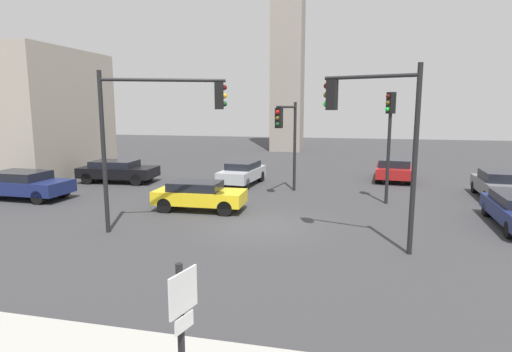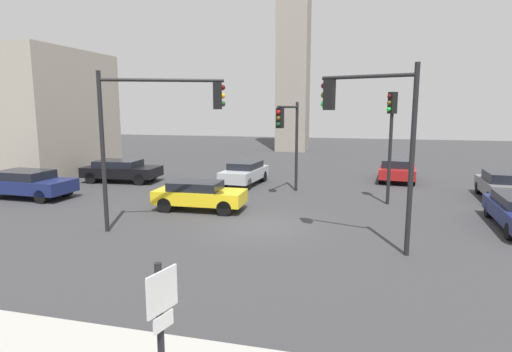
{
  "view_description": "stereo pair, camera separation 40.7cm",
  "coord_description": "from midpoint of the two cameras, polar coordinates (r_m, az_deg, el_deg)",
  "views": [
    {
      "loc": [
        3.47,
        -15.7,
        4.61
      ],
      "look_at": [
        -0.78,
        2.48,
        1.57
      ],
      "focal_mm": 29.33,
      "sensor_mm": 36.0,
      "label": 1
    },
    {
      "loc": [
        3.87,
        -15.6,
        4.61
      ],
      "look_at": [
        -0.78,
        2.48,
        1.57
      ],
      "focal_mm": 29.33,
      "sensor_mm": 36.0,
      "label": 2
    }
  ],
  "objects": [
    {
      "name": "ground_plane",
      "position": [
        16.72,
        1.19,
        -6.76
      ],
      "size": [
        101.39,
        101.39,
        0.0
      ],
      "primitive_type": "plane",
      "color": "#38383A"
    },
    {
      "name": "direction_sign",
      "position": [
        6.25,
        -10.84,
        -19.72
      ],
      "size": [
        0.2,
        0.59,
        2.39
      ],
      "rotation": [
        0.0,
        0.0,
        -0.24
      ],
      "color": "black",
      "rests_on": "ground_plane"
    },
    {
      "name": "traffic_light_0",
      "position": [
        22.18,
        4.99,
        6.28
      ],
      "size": [
        0.76,
        2.73,
        4.94
      ],
      "rotation": [
        0.0,
        0.0,
        -1.77
      ],
      "color": "black",
      "rests_on": "ground_plane"
    },
    {
      "name": "traffic_light_1",
      "position": [
        15.92,
        -12.64,
        7.69
      ],
      "size": [
        4.3,
        1.84,
        5.94
      ],
      "rotation": [
        0.0,
        0.0,
        0.38
      ],
      "color": "black",
      "rests_on": "ground_plane"
    },
    {
      "name": "traffic_light_2",
      "position": [
        13.92,
        16.29,
        6.94
      ],
      "size": [
        2.99,
        1.09,
        5.95
      ],
      "rotation": [
        0.0,
        0.0,
        2.84
      ],
      "color": "black",
      "rests_on": "ground_plane"
    },
    {
      "name": "traffic_light_3",
      "position": [
        20.91,
        18.46,
        6.34
      ],
      "size": [
        0.48,
        0.45,
        5.35
      ],
      "rotation": [
        0.0,
        0.0,
        -2.47
      ],
      "color": "black",
      "rests_on": "ground_plane"
    },
    {
      "name": "car_0",
      "position": [
        27.64,
        -17.51,
        0.78
      ],
      "size": [
        4.82,
        2.49,
        1.37
      ],
      "rotation": [
        0.0,
        0.0,
        0.08
      ],
      "color": "black",
      "rests_on": "ground_plane"
    },
    {
      "name": "car_1",
      "position": [
        24.53,
        -28.27,
        -0.88
      ],
      "size": [
        4.65,
        2.15,
        1.43
      ],
      "rotation": [
        0.0,
        0.0,
        -0.03
      ],
      "color": "navy",
      "rests_on": "ground_plane"
    },
    {
      "name": "car_2",
      "position": [
        25.35,
        -1.11,
        0.49
      ],
      "size": [
        2.11,
        4.31,
        1.39
      ],
      "rotation": [
        0.0,
        0.0,
        -1.66
      ],
      "color": "#ADB2B7",
      "rests_on": "ground_plane"
    },
    {
      "name": "car_3",
      "position": [
        24.59,
        30.97,
        -1.08
      ],
      "size": [
        2.01,
        4.14,
        1.45
      ],
      "rotation": [
        0.0,
        0.0,
        1.52
      ],
      "color": "slate",
      "rests_on": "ground_plane"
    },
    {
      "name": "car_5",
      "position": [
        19.18,
        -7.18,
        -2.53
      ],
      "size": [
        4.12,
        1.86,
        1.32
      ],
      "rotation": [
        0.0,
        0.0,
        0.03
      ],
      "color": "yellow",
      "rests_on": "ground_plane"
    },
    {
      "name": "car_6",
      "position": [
        28.39,
        19.12,
        0.92
      ],
      "size": [
        2.5,
        4.82,
        1.41
      ],
      "rotation": [
        0.0,
        0.0,
        1.49
      ],
      "color": "maroon",
      "rests_on": "ground_plane"
    }
  ]
}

